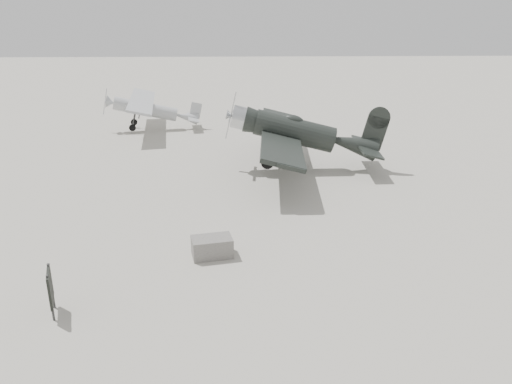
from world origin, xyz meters
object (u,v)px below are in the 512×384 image
at_px(lowwing_monoplane, 302,133).
at_px(highwing_monoplane, 149,107).
at_px(equipment_block, 212,247).
at_px(sign_board, 50,288).

height_order(lowwing_monoplane, highwing_monoplane, lowwing_monoplane).
xyz_separation_m(equipment_block, sign_board, (-4.46, -3.51, 0.52)).
relative_size(lowwing_monoplane, highwing_monoplane, 1.24).
distance_m(equipment_block, sign_board, 5.70).
bearing_deg(highwing_monoplane, sign_board, -95.07).
relative_size(lowwing_monoplane, equipment_block, 8.41).
bearing_deg(equipment_block, lowwing_monoplane, 66.66).
xyz_separation_m(lowwing_monoplane, highwing_monoplane, (-9.93, 10.05, -0.34)).
distance_m(lowwing_monoplane, sign_board, 16.47).
xyz_separation_m(highwing_monoplane, equipment_block, (5.49, -20.34, -1.36)).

